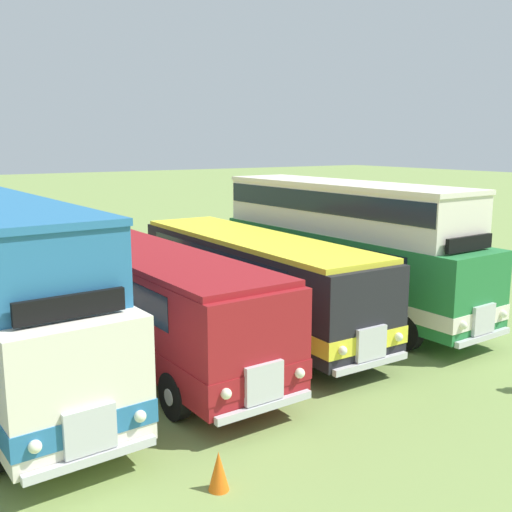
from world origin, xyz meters
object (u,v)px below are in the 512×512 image
at_px(bus_fourth_in_row, 144,293).
at_px(bus_fifth_in_row, 252,275).
at_px(bus_sixth_in_row, 344,242).
at_px(cone_near_end, 219,471).

relative_size(bus_fourth_in_row, bus_fifth_in_row, 1.06).
bearing_deg(bus_sixth_in_row, bus_fifth_in_row, 179.32).
height_order(bus_fifth_in_row, cone_near_end, bus_fifth_in_row).
bearing_deg(cone_near_end, bus_fourth_in_row, 77.33).
bearing_deg(bus_sixth_in_row, cone_near_end, -141.41).
xyz_separation_m(bus_fifth_in_row, cone_near_end, (-5.20, -7.12, -1.40)).
bearing_deg(bus_fourth_in_row, cone_near_end, -102.67).
relative_size(bus_sixth_in_row, cone_near_end, 15.56).
distance_m(bus_fifth_in_row, bus_sixth_in_row, 3.73).
bearing_deg(bus_sixth_in_row, bus_fourth_in_row, -178.04).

